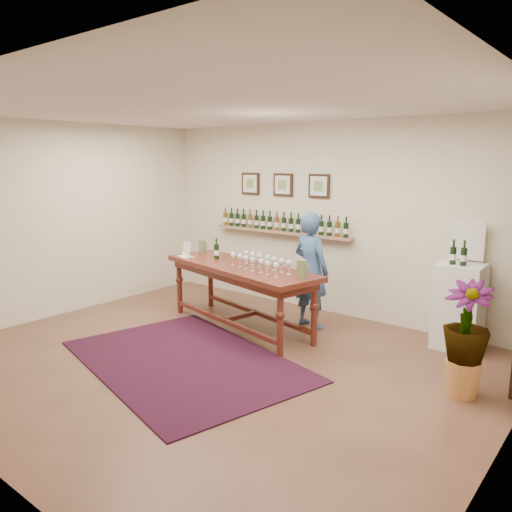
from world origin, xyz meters
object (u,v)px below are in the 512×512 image
Objects in this scene: tasting_table at (240,275)px; display_pedestal at (459,306)px; person at (311,270)px; potted_plant at (465,339)px.

display_pedestal reaches higher than tasting_table.
person is at bearing 53.66° from tasting_table.
potted_plant is (0.45, -1.30, 0.06)m from display_pedestal.
display_pedestal is 0.66× the size of person.
tasting_table is at bearing 176.05° from potted_plant.
display_pedestal reaches higher than potted_plant.
person is (-2.27, 0.84, 0.22)m from potted_plant.
tasting_table is 1.63× the size of person.
display_pedestal is 1.05× the size of potted_plant.
person is (0.72, 0.64, 0.05)m from tasting_table.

